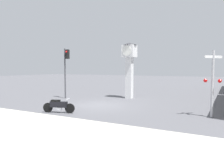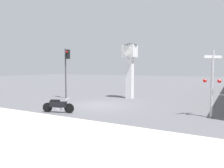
# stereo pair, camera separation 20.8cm
# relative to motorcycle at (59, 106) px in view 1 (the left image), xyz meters

# --- Properties ---
(ground_plane) EXTENTS (120.00, 120.00, 0.00)m
(ground_plane) POSITION_rel_motorcycle_xyz_m (0.73, 3.43, -0.42)
(ground_plane) COLOR #56565B
(sidewalk_strip) EXTENTS (36.00, 6.00, 0.10)m
(sidewalk_strip) POSITION_rel_motorcycle_xyz_m (0.73, -4.00, -0.37)
(sidewalk_strip) COLOR #BCB7A8
(sidewalk_strip) RESTS_ON ground_plane
(motorcycle) EXTENTS (1.90, 0.75, 0.87)m
(motorcycle) POSITION_rel_motorcycle_xyz_m (0.00, 0.00, 0.00)
(motorcycle) COLOR black
(motorcycle) RESTS_ON ground_plane
(clock_tower) EXTENTS (1.28, 1.28, 4.87)m
(clock_tower) POSITION_rel_motorcycle_xyz_m (1.11, 7.81, 2.81)
(clock_tower) COLOR white
(clock_tower) RESTS_ON ground_plane
(traffic_light) EXTENTS (0.50, 0.35, 4.37)m
(traffic_light) POSITION_rel_motorcycle_xyz_m (-3.71, 5.11, 2.58)
(traffic_light) COLOR #47474C
(traffic_light) RESTS_ON ground_plane
(railroad_crossing_signal) EXTENTS (0.90, 0.82, 3.61)m
(railroad_crossing_signal) POSITION_rel_motorcycle_xyz_m (8.11, 3.04, 1.56)
(railroad_crossing_signal) COLOR #B7B7BC
(railroad_crossing_signal) RESTS_ON ground_plane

